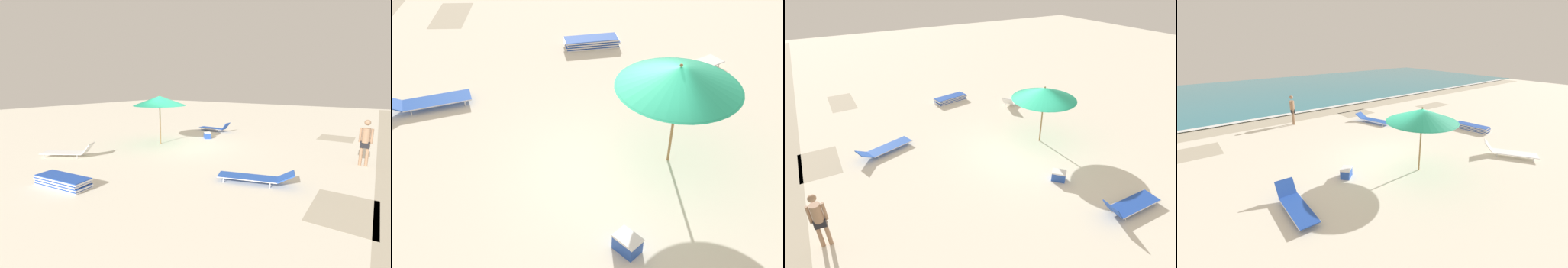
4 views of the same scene
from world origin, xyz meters
TOP-DOWN VIEW (x-y plane):
  - ground_plane at (0.00, 0.01)m, footprint 60.00×60.00m
  - beach_umbrella at (0.24, -1.09)m, footprint 2.68×2.68m
  - lounger_stack at (6.28, 0.44)m, footprint 0.89×1.96m
  - sun_lounger_under_umbrella at (-4.63, -0.71)m, footprint 0.68×2.13m
  - sun_lounger_beside_umbrella at (4.36, -2.60)m, footprint 1.66×2.16m
  - sun_lounger_near_water_left at (2.69, 5.09)m, footprint 1.26×2.38m
  - beachgoer_wading_adult at (-1.35, 7.77)m, footprint 0.27×0.45m
  - cooler_box at (-2.32, 0.15)m, footprint 0.61×0.60m

SIDE VIEW (x-z plane):
  - ground_plane at x=0.00m, z-range -0.16..0.00m
  - lounger_stack at x=6.28m, z-range 0.00..0.32m
  - cooler_box at x=-2.32m, z-range 0.00..0.37m
  - sun_lounger_near_water_left at x=2.69m, z-range -0.03..0.43m
  - sun_lounger_beside_umbrella at x=4.36m, z-range -0.09..0.52m
  - sun_lounger_under_umbrella at x=-4.63m, z-range -0.09..0.53m
  - beachgoer_wading_adult at x=-1.35m, z-range 0.12..1.88m
  - beach_umbrella at x=0.24m, z-range 0.96..3.49m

